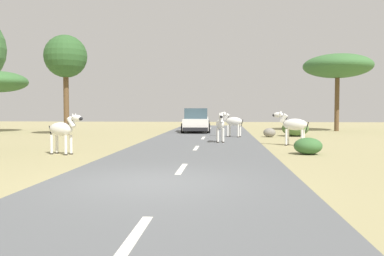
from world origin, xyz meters
name	(u,v)px	position (x,y,z in m)	size (l,w,h in m)	color
ground_plane	(152,184)	(0.00, 0.00, 0.00)	(90.00, 90.00, 0.00)	#998E60
road	(173,183)	(0.48, 0.00, 0.03)	(6.00, 64.00, 0.05)	#56595B
lane_markings	(166,191)	(0.48, -1.00, 0.05)	(0.16, 56.00, 0.01)	silver
zebra_0	(220,125)	(1.50, 11.05, 0.95)	(0.48, 1.60, 1.51)	silver
zebra_1	(233,122)	(2.20, 15.08, 0.97)	(1.51, 0.99, 1.55)	silver
zebra_2	(293,125)	(4.92, 10.03, 0.98)	(1.64, 1.01, 1.65)	silver
zebra_3	(63,130)	(-4.43, 5.60, 0.94)	(1.59, 0.87, 1.58)	silver
car_0	(198,119)	(-0.60, 25.94, 0.85)	(2.11, 4.39, 1.74)	white
car_1	(196,121)	(-0.36, 20.10, 0.85)	(2.18, 4.42, 1.74)	white
tree_1	(66,57)	(-8.77, 16.68, 5.14)	(2.80, 2.80, 6.62)	brown
tree_2	(338,66)	(10.55, 23.10, 5.07)	(5.30, 5.30, 6.03)	brown
bush_1	(308,146)	(4.87, 6.38, 0.32)	(1.07, 0.96, 0.64)	#386633
bush_2	(295,128)	(6.20, 16.64, 0.50)	(1.68, 1.51, 1.01)	#4C7038
rock_0	(269,133)	(4.49, 15.80, 0.28)	(0.75, 0.65, 0.56)	gray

